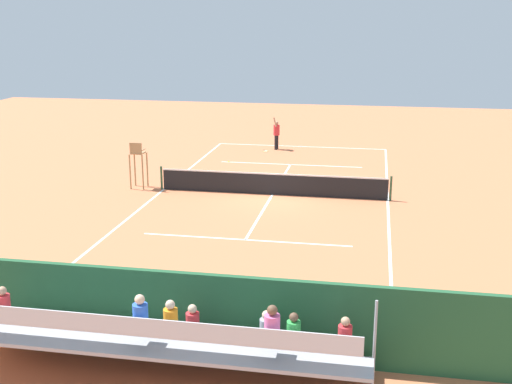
% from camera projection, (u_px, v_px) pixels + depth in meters
% --- Properties ---
extents(ground_plane, '(60.00, 60.00, 0.00)m').
position_uv_depth(ground_plane, '(272.00, 195.00, 28.63)').
color(ground_plane, '#CC7047').
extents(court_line_markings, '(10.10, 22.20, 0.01)m').
position_uv_depth(court_line_markings, '(273.00, 194.00, 28.67)').
color(court_line_markings, white).
rests_on(court_line_markings, ground).
extents(tennis_net, '(10.30, 0.10, 1.07)m').
position_uv_depth(tennis_net, '(273.00, 184.00, 28.50)').
color(tennis_net, black).
rests_on(tennis_net, ground).
extents(backdrop_wall, '(18.00, 0.16, 2.00)m').
position_uv_depth(backdrop_wall, '(178.00, 312.00, 15.09)').
color(backdrop_wall, '#235633').
rests_on(backdrop_wall, ground).
extents(bleacher_stand, '(9.06, 2.40, 2.48)m').
position_uv_depth(bleacher_stand, '(166.00, 342.00, 13.82)').
color(bleacher_stand, '#9EA0A5').
rests_on(bleacher_stand, ground).
extents(umpire_chair, '(0.67, 0.67, 2.14)m').
position_uv_depth(umpire_chair, '(138.00, 160.00, 29.40)').
color(umpire_chair, '#A88456').
rests_on(umpire_chair, ground).
extents(courtside_bench, '(1.80, 0.40, 0.93)m').
position_uv_depth(courtside_bench, '(261.00, 322.00, 15.58)').
color(courtside_bench, '#33383D').
rests_on(courtside_bench, ground).
extents(equipment_bag, '(0.90, 0.36, 0.36)m').
position_uv_depth(equipment_bag, '(190.00, 332.00, 15.86)').
color(equipment_bag, '#334C8C').
rests_on(equipment_bag, ground).
extents(tennis_player, '(0.45, 0.56, 1.93)m').
position_uv_depth(tennis_player, '(277.00, 132.00, 37.98)').
color(tennis_player, black).
rests_on(tennis_player, ground).
extents(tennis_racket, '(0.41, 0.58, 0.03)m').
position_uv_depth(tennis_racket, '(266.00, 151.00, 37.70)').
color(tennis_racket, black).
rests_on(tennis_racket, ground).
extents(tennis_ball_near, '(0.07, 0.07, 0.07)m').
position_uv_depth(tennis_ball_near, '(228.00, 161.00, 34.96)').
color(tennis_ball_near, '#CCDB33').
rests_on(tennis_ball_near, ground).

